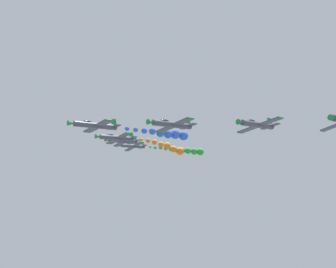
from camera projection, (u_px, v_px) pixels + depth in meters
name	position (u px, v px, depth m)	size (l,w,h in m)	color
airplane_lead	(95.00, 125.00, 66.18)	(9.51, 10.35, 2.72)	#474C56
smoke_trail_lead	(169.00, 134.00, 77.14)	(2.67, 16.61, 2.46)	blue
airplane_left_inner	(172.00, 124.00, 63.21)	(9.48, 10.35, 2.84)	#474C56
airplane_right_inner	(116.00, 138.00, 81.25)	(9.44, 10.35, 2.96)	#474C56
smoke_trail_right_inner	(169.00, 147.00, 90.47)	(2.60, 13.66, 4.00)	orange
airplane_left_outer	(257.00, 125.00, 62.67)	(9.45, 10.35, 2.94)	#474C56
airplane_right_outer	(122.00, 141.00, 95.91)	(9.41, 10.35, 3.05)	#474C56
airplane_high_slot	(132.00, 146.00, 112.52)	(9.34, 10.35, 3.21)	#474C56
smoke_trail_high_slot	(187.00, 151.00, 123.10)	(7.26, 20.58, 3.07)	green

